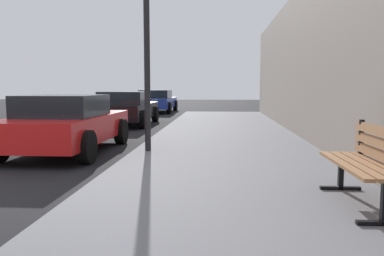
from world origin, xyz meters
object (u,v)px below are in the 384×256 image
at_px(car_black, 126,108).
at_px(car_blue, 156,101).
at_px(car_red, 67,123).
at_px(bench, 369,159).

relative_size(car_black, car_blue, 0.91).
bearing_deg(car_red, bench, -38.59).
xyz_separation_m(car_red, car_black, (-0.23, 6.26, 0.00)).
relative_size(bench, car_black, 0.36).
bearing_deg(car_blue, car_black, -89.60).
bearing_deg(bench, car_blue, 105.97).
distance_m(bench, car_red, 6.38).
relative_size(bench, car_blue, 0.33).
xyz_separation_m(bench, car_red, (-4.99, 3.98, -0.01)).
bearing_deg(car_red, car_blue, 91.16).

